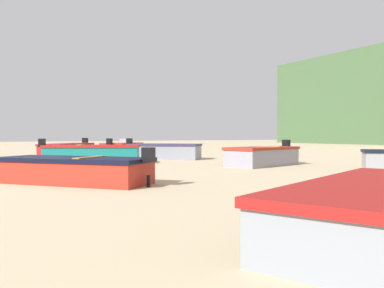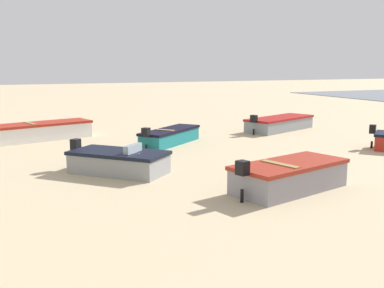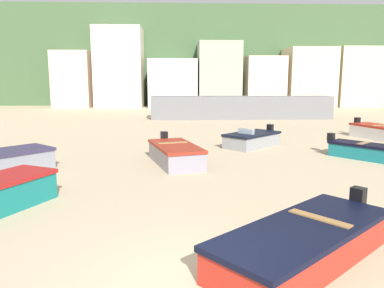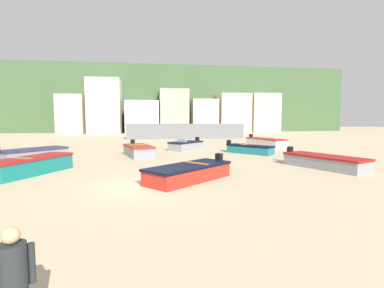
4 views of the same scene
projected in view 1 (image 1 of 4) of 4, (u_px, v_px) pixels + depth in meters
The scene contains 8 objects.
ground_plane at pixel (27, 179), 13.35m from camera, with size 160.00×160.00×0.00m, color tan.
boat_cream_1 at pixel (122, 149), 28.33m from camera, with size 3.60×3.65×1.20m.
boat_grey_2 at pixel (164, 151), 24.25m from camera, with size 4.16×4.30×1.23m.
boat_teal_4 at pixel (92, 154), 20.42m from camera, with size 3.41×4.86×1.25m.
boat_red_5 at pixel (68, 151), 25.07m from camera, with size 4.42×4.09×1.23m.
boat_red_8 at pixel (74, 170), 12.01m from camera, with size 4.61×4.29×1.09m.
boat_grey_9 at pixel (263, 156), 18.91m from camera, with size 2.67×4.20×1.19m.
boat_grey_10 at pixel (377, 208), 5.74m from camera, with size 3.47×5.12×1.09m.
Camera 1 is at (14.26, -1.84, 1.42)m, focal length 38.26 mm.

